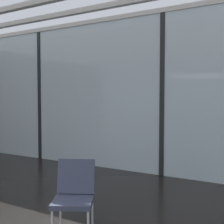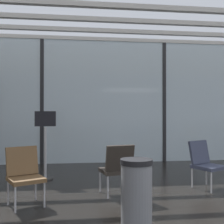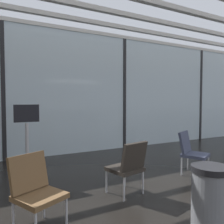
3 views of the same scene
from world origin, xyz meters
TOP-DOWN VIEW (x-y plane):
  - glass_curtain_wall at (0.00, 5.20)m, footprint 14.00×0.08m
  - window_mullion_0 at (-3.50, 5.20)m, footprint 0.10×0.12m
  - window_mullion_1 at (0.00, 5.20)m, footprint 0.10×0.12m
  - window_mullion_2 at (3.50, 5.20)m, footprint 0.10×0.12m
  - parked_airplane at (-1.71, 10.72)m, footprint 12.54×4.30m
  - lounge_chair_1 at (-0.15, 2.26)m, footprint 0.66×0.68m
  - lounge_chair_2 at (-1.85, 1.97)m, footprint 0.58×0.62m
  - lounge_chair_6 at (-3.33, 1.68)m, footprint 0.66×0.68m
  - trash_bin at (-1.85, 0.45)m, footprint 0.38×0.38m
  - info_sign at (-3.20, 3.31)m, footprint 0.44×0.32m

SIDE VIEW (x-z plane):
  - trash_bin at x=-1.85m, z-range 0.00..0.86m
  - lounge_chair_1 at x=-0.15m, z-range 0.06..0.93m
  - lounge_chair_2 at x=-1.85m, z-range 0.06..0.93m
  - lounge_chair_6 at x=-3.33m, z-range 0.06..0.93m
  - info_sign at x=-3.20m, z-range -0.04..1.40m
  - glass_curtain_wall at x=0.00m, z-range 0.00..3.47m
  - window_mullion_0 at x=-3.50m, z-range 0.00..3.47m
  - window_mullion_1 at x=0.00m, z-range 0.00..3.47m
  - window_mullion_2 at x=3.50m, z-range 0.00..3.47m
  - parked_airplane at x=-1.71m, z-range 0.00..4.30m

